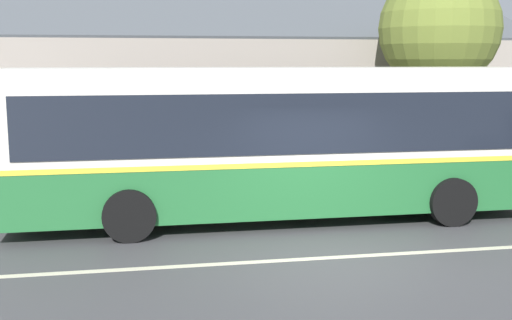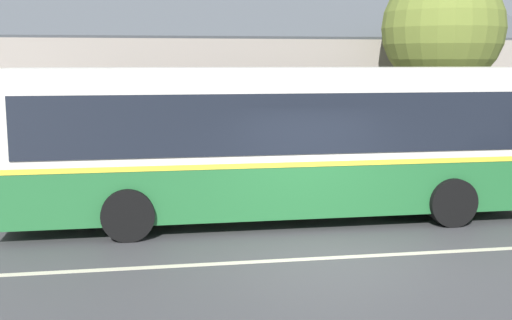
# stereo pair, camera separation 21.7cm
# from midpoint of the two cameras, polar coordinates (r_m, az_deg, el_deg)

# --- Properties ---
(ground_plane) EXTENTS (300.00, 300.00, 0.00)m
(ground_plane) POSITION_cam_midpoint_polar(r_m,az_deg,el_deg) (11.23, 7.17, -8.64)
(ground_plane) COLOR #424244
(sidewalk_far) EXTENTS (60.00, 3.00, 0.15)m
(sidewalk_far) POSITION_cam_midpoint_polar(r_m,az_deg,el_deg) (16.87, 1.29, -2.38)
(sidewalk_far) COLOR #ADAAA3
(sidewalk_far) RESTS_ON ground
(lane_divider_stripe) EXTENTS (60.00, 0.16, 0.01)m
(lane_divider_stripe) POSITION_cam_midpoint_polar(r_m,az_deg,el_deg) (11.23, 7.17, -8.62)
(lane_divider_stripe) COLOR beige
(lane_divider_stripe) RESTS_ON ground
(community_building) EXTENTS (23.09, 9.77, 6.80)m
(community_building) POSITION_cam_midpoint_polar(r_m,az_deg,el_deg) (24.04, -6.18, 5.84)
(community_building) COLOR gray
(community_building) RESTS_ON ground
(transit_bus) EXTENTS (11.20, 2.78, 3.21)m
(transit_bus) POSITION_cam_midpoint_polar(r_m,az_deg,el_deg) (13.54, 2.23, 1.90)
(transit_bus) COLOR #236633
(transit_bus) RESTS_ON ground
(street_tree_primary) EXTENTS (3.46, 3.46, 5.99)m
(street_tree_primary) POSITION_cam_midpoint_polar(r_m,az_deg,el_deg) (19.37, 16.43, 10.81)
(street_tree_primary) COLOR #4C3828
(street_tree_primary) RESTS_ON ground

